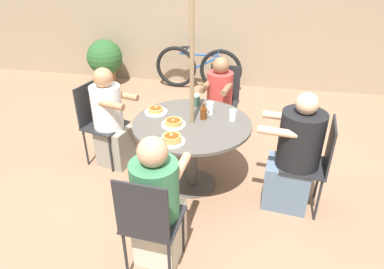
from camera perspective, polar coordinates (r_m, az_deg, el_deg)
name	(u,v)px	position (r m, az deg, el deg)	size (l,w,h in m)	color
ground_plane	(192,184)	(3.73, 0.00, -8.18)	(12.00, 12.00, 0.00)	#8C664C
back_fence	(226,31)	(6.13, 5.76, 16.78)	(10.00, 0.06, 1.91)	gray
patio_table	(192,134)	(3.39, 0.00, 0.08)	(1.16, 1.16, 0.74)	#4C4742
umbrella_pole	(192,80)	(3.16, 0.00, 9.03)	(0.04, 0.04, 2.35)	#846B4C
patio_chair_north	(314,160)	(3.32, 19.67, -4.07)	(0.45, 0.45, 0.94)	#232326
diner_north	(294,158)	(3.31, 16.65, -3.72)	(0.59, 0.44, 1.18)	slate
patio_chair_east	(222,97)	(4.43, 5.07, 6.18)	(0.46, 0.46, 0.94)	#232326
diner_east	(219,105)	(4.29, 4.46, 5.00)	(0.37, 0.51, 1.10)	#3D3D42
patio_chair_south	(98,119)	(4.01, -15.38, 2.56)	(0.49, 0.49, 0.94)	#232326
diner_south	(111,122)	(3.91, -13.41, 2.03)	(0.52, 0.42, 1.15)	gray
patio_chair_west	(149,220)	(2.54, -7.20, -13.97)	(0.44, 0.44, 0.94)	#232326
diner_west	(158,207)	(2.67, -5.77, -11.86)	(0.38, 0.54, 1.13)	beige
pancake_plate_a	(172,139)	(2.99, -3.37, -0.80)	(0.23, 0.23, 0.08)	white
pancake_plate_b	(174,123)	(3.27, -3.09, 1.93)	(0.23, 0.23, 0.07)	white
pancake_plate_c	(156,111)	(3.54, -6.04, 3.98)	(0.23, 0.23, 0.06)	white
syrup_bottle	(204,113)	(3.37, 1.95, 3.61)	(0.09, 0.07, 0.16)	#602D0F
coffee_cup	(196,100)	(3.67, 0.68, 5.73)	(0.09, 0.09, 0.12)	#33513D
drinking_glass_a	(233,115)	(3.37, 6.80, 3.22)	(0.07, 0.07, 0.11)	silver
drinking_glass_b	(210,108)	(3.48, 3.04, 4.42)	(0.07, 0.07, 0.13)	silver
bicycle	(198,68)	(6.04, 1.02, 10.97)	(1.53, 0.44, 0.75)	black
potted_shrub	(105,59)	(6.41, -14.31, 12.08)	(0.62, 0.62, 0.81)	brown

